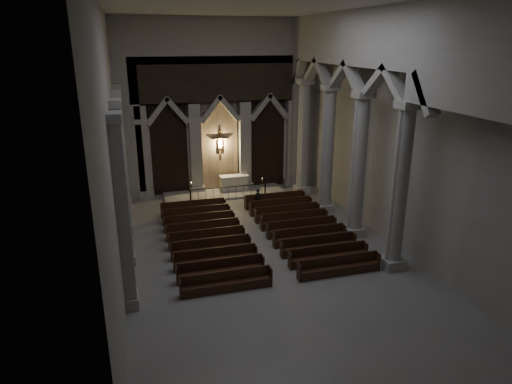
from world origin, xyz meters
TOP-DOWN VIEW (x-y plane):
  - room at (0.00, 0.00)m, footprint 24.00×24.10m
  - sanctuary_wall at (0.00, 11.54)m, footprint 14.00×0.77m
  - right_arcade at (5.50, 1.33)m, footprint 1.00×24.00m
  - left_pilasters at (-6.75, 3.50)m, footprint 0.60×13.00m
  - sanctuary_step at (0.00, 10.60)m, footprint 8.50×2.60m
  - altar at (0.85, 11.08)m, footprint 2.07×0.83m
  - altar_rail at (0.00, 9.16)m, footprint 5.33×0.09m
  - candle_stand_left at (-2.44, 9.73)m, footprint 0.23×0.23m
  - candle_stand_right at (2.59, 9.79)m, footprint 0.21×0.21m
  - pews at (0.00, 2.39)m, footprint 9.50×10.09m
  - worshipper at (1.54, 7.18)m, footprint 0.55×0.44m

SIDE VIEW (x-z plane):
  - sanctuary_step at x=0.00m, z-range 0.00..0.15m
  - pews at x=0.00m, z-range -0.16..0.76m
  - candle_stand_right at x=2.59m, z-range -0.29..0.97m
  - candle_stand_left at x=-2.44m, z-range -0.31..1.05m
  - worshipper at x=1.54m, z-range 0.00..1.30m
  - altar at x=0.85m, z-range 0.15..1.20m
  - altar_rail at x=0.00m, z-range 0.17..1.22m
  - left_pilasters at x=-6.75m, z-range -0.10..7.92m
  - sanctuary_wall at x=0.00m, z-range 0.62..12.62m
  - room at x=0.00m, z-range 1.60..13.60m
  - right_arcade at x=5.50m, z-range 1.83..13.83m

